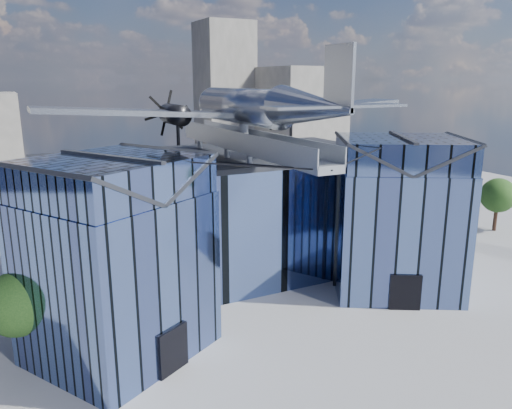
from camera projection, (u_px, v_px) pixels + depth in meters
name	position (u px, v px, depth m)	size (l,w,h in m)	color
ground_plane	(269.00, 308.00, 35.53)	(120.00, 120.00, 0.00)	gray
museum	(234.00, 214.00, 39.21)	(32.88, 24.50, 17.60)	#4B6199
bg_towers	(123.00, 118.00, 77.37)	(77.00, 24.50, 26.00)	slate
tree_plaza_w	(18.00, 304.00, 27.40)	(4.03, 4.03, 5.70)	#321E14
tree_side_e	(498.00, 196.00, 52.97)	(3.92, 3.92, 5.73)	#321E14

